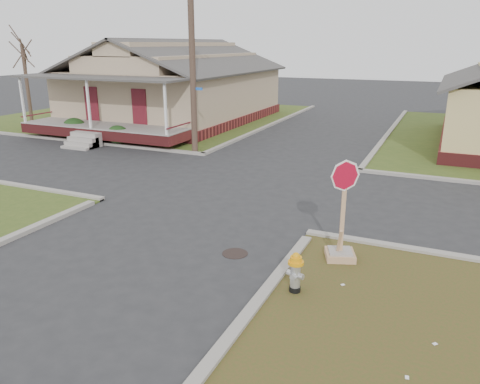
% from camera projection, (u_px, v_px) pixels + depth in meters
% --- Properties ---
extents(ground, '(120.00, 120.00, 0.00)m').
position_uv_depth(ground, '(170.00, 233.00, 12.87)').
color(ground, '#29292B').
rests_on(ground, ground).
extents(verge_far_left, '(19.00, 19.00, 0.05)m').
position_uv_depth(verge_far_left, '(150.00, 115.00, 33.57)').
color(verge_far_left, '#394E1B').
rests_on(verge_far_left, ground).
extents(curbs, '(80.00, 40.00, 0.12)m').
position_uv_depth(curbs, '(243.00, 185.00, 17.23)').
color(curbs, gray).
rests_on(curbs, ground).
extents(manhole, '(0.64, 0.64, 0.01)m').
position_uv_depth(manhole, '(235.00, 253.00, 11.58)').
color(manhole, black).
rests_on(manhole, ground).
extents(corner_house, '(10.10, 15.50, 5.30)m').
position_uv_depth(corner_house, '(175.00, 86.00, 30.58)').
color(corner_house, maroon).
rests_on(corner_house, ground).
extents(utility_pole, '(1.80, 0.28, 9.00)m').
position_uv_depth(utility_pole, '(192.00, 51.00, 20.83)').
color(utility_pole, '#3B2922').
rests_on(utility_pole, ground).
extents(tree_far_left, '(0.22, 0.22, 4.90)m').
position_uv_depth(tree_far_left, '(27.00, 84.00, 29.54)').
color(tree_far_left, '#3B2922').
rests_on(tree_far_left, verge_far_left).
extents(fire_hydrant, '(0.33, 0.33, 0.88)m').
position_uv_depth(fire_hydrant, '(296.00, 270.00, 9.59)').
color(fire_hydrant, black).
rests_on(fire_hydrant, ground).
extents(stop_sign, '(0.69, 0.67, 2.44)m').
position_uv_depth(stop_sign, '(341.00, 238.00, 11.07)').
color(stop_sign, tan).
rests_on(stop_sign, ground).
extents(hedge_left, '(1.41, 1.15, 1.07)m').
position_uv_depth(hedge_left, '(75.00, 127.00, 25.52)').
color(hedge_left, '#1B3914').
rests_on(hedge_left, verge_far_left).
extents(hedge_right, '(1.32, 1.08, 1.01)m').
position_uv_depth(hedge_right, '(118.00, 134.00, 23.75)').
color(hedge_right, '#1B3914').
rests_on(hedge_right, verge_far_left).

